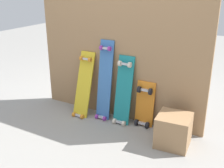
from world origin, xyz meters
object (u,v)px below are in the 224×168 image
wooden_crate (173,130)px  skateboard_blue (105,83)px  skateboard_yellow (83,87)px  skateboard_orange (144,107)px  skateboard_teal (123,93)px

wooden_crate → skateboard_blue: bearing=167.8°
skateboard_yellow → skateboard_orange: (0.75, 0.09, -0.11)m
skateboard_orange → wooden_crate: (0.41, -0.23, -0.07)m
skateboard_yellow → skateboard_blue: 0.28m
skateboard_orange → skateboard_teal: bearing=-170.1°
skateboard_blue → skateboard_teal: skateboard_blue is taller
skateboard_orange → wooden_crate: size_ratio=1.79×
skateboard_teal → skateboard_orange: skateboard_teal is taller
skateboard_yellow → wooden_crate: bearing=-7.0°
skateboard_teal → skateboard_orange: (0.24, 0.04, -0.13)m
skateboard_blue → skateboard_teal: bearing=-1.3°
skateboard_orange → skateboard_yellow: bearing=-173.3°
skateboard_teal → wooden_crate: skateboard_teal is taller
skateboard_teal → wooden_crate: size_ratio=2.63×
skateboard_yellow → skateboard_teal: (0.51, 0.05, 0.01)m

